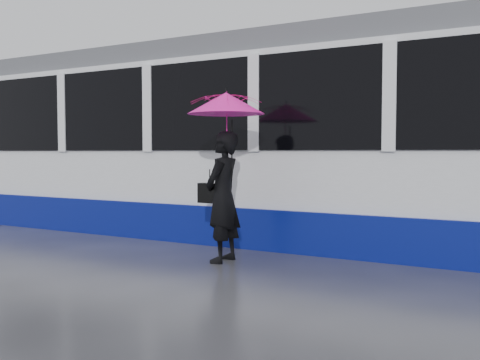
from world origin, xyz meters
The scene contains 6 objects.
ground centered at (0.00, 0.00, 0.00)m, with size 90.00×90.00×0.00m, color #29292E.
rails centered at (0.00, 2.50, 0.01)m, with size 34.00×1.51×0.02m.
tram centered at (1.79, 2.50, 1.64)m, with size 26.00×2.56×3.35m.
woman centered at (-0.67, 0.29, 0.87)m, with size 0.64×0.42×1.75m, color black.
umbrella centered at (-0.62, 0.29, 1.92)m, with size 1.07×1.07×1.18m.
handbag centered at (-0.89, 0.31, 0.92)m, with size 0.32×0.15×0.45m.
Camera 1 is at (2.98, -5.83, 1.47)m, focal length 40.00 mm.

